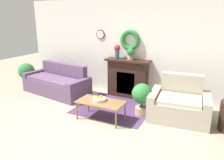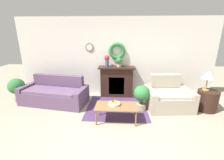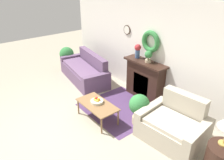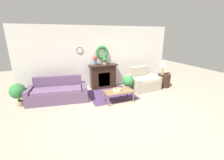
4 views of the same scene
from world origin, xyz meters
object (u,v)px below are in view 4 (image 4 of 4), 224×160
object	(u,v)px
fruit_bowl	(117,89)
table_lamp	(163,64)
potted_plant_on_mantel	(105,60)
loveseat_right	(142,82)
coffee_table	(119,92)
side_table_by_loveseat	(164,80)
potted_plant_floor_by_couch	(18,92)
vase_on_mantel_left	(95,60)
potted_plant_floor_by_loveseat	(128,82)
couch_left	(58,93)
fireplace	(103,76)

from	to	relation	value
fruit_bowl	table_lamp	xyz separation A→B (m)	(2.62, 0.74, 0.57)
table_lamp	potted_plant_on_mantel	size ratio (longest dim) A/B	1.80
loveseat_right	coffee_table	xyz separation A→B (m)	(-1.54, -0.84, 0.06)
side_table_by_loveseat	potted_plant_floor_by_couch	bearing A→B (deg)	177.42
vase_on_mantel_left	coffee_table	bearing A→B (deg)	-77.30
loveseat_right	coffee_table	distance (m)	1.75
potted_plant_floor_by_loveseat	vase_on_mantel_left	bearing A→B (deg)	138.12
couch_left	coffee_table	distance (m)	2.22
loveseat_right	table_lamp	xyz separation A→B (m)	(1.02, -0.06, 0.71)
potted_plant_floor_by_couch	loveseat_right	bearing A→B (deg)	-1.74
fireplace	couch_left	size ratio (longest dim) A/B	0.57
fireplace	loveseat_right	world-z (taller)	fireplace
loveseat_right	coffee_table	bearing A→B (deg)	-156.60
fruit_bowl	table_lamp	bearing A→B (deg)	15.79
coffee_table	potted_plant_floor_by_loveseat	world-z (taller)	potted_plant_floor_by_loveseat
vase_on_mantel_left	potted_plant_on_mantel	world-z (taller)	vase_on_mantel_left
coffee_table	potted_plant_floor_by_couch	xyz separation A→B (m)	(-3.27, 0.98, 0.10)
coffee_table	fruit_bowl	xyz separation A→B (m)	(-0.06, 0.04, 0.08)
loveseat_right	side_table_by_loveseat	size ratio (longest dim) A/B	2.29
loveseat_right	potted_plant_on_mantel	bearing A→B (deg)	147.60
coffee_table	fruit_bowl	world-z (taller)	fruit_bowl
couch_left	coffee_table	size ratio (longest dim) A/B	2.09
fireplace	table_lamp	world-z (taller)	table_lamp
table_lamp	potted_plant_on_mantel	bearing A→B (deg)	161.69
potted_plant_on_mantel	fruit_bowl	bearing A→B (deg)	-93.71
table_lamp	potted_plant_on_mantel	distance (m)	2.66
couch_left	potted_plant_floor_by_couch	distance (m)	1.27
fruit_bowl	potted_plant_floor_by_loveseat	size ratio (longest dim) A/B	0.40
coffee_table	potted_plant_floor_by_loveseat	size ratio (longest dim) A/B	1.40
vase_on_mantel_left	potted_plant_floor_by_couch	world-z (taller)	vase_on_mantel_left
fireplace	coffee_table	xyz separation A→B (m)	(0.03, -1.62, -0.16)
fruit_bowl	side_table_by_loveseat	size ratio (longest dim) A/B	0.50
loveseat_right	potted_plant_floor_by_couch	xyz separation A→B (m)	(-4.80, 0.15, 0.16)
side_table_by_loveseat	potted_plant_on_mantel	size ratio (longest dim) A/B	1.89
vase_on_mantel_left	potted_plant_floor_by_loveseat	size ratio (longest dim) A/B	0.51
fireplace	fruit_bowl	size ratio (longest dim) A/B	4.17
table_lamp	potted_plant_floor_by_loveseat	distance (m)	1.93
potted_plant_floor_by_couch	vase_on_mantel_left	bearing A→B (deg)	12.50
vase_on_mantel_left	potted_plant_floor_by_loveseat	bearing A→B (deg)	-41.88
couch_left	potted_plant_on_mantel	distance (m)	2.36
coffee_table	table_lamp	world-z (taller)	table_lamp
coffee_table	potted_plant_on_mantel	bearing A→B (deg)	88.44
vase_on_mantel_left	potted_plant_floor_by_couch	distance (m)	3.08
loveseat_right	fruit_bowl	distance (m)	1.79
couch_left	side_table_by_loveseat	distance (m)	4.64
side_table_by_loveseat	potted_plant_floor_by_loveseat	distance (m)	1.91
loveseat_right	coffee_table	size ratio (longest dim) A/B	1.31
fireplace	side_table_by_loveseat	distance (m)	2.82
loveseat_right	potted_plant_floor_by_loveseat	xyz separation A→B (m)	(-0.81, -0.19, 0.13)
couch_left	potted_plant_floor_by_loveseat	bearing A→B (deg)	2.90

